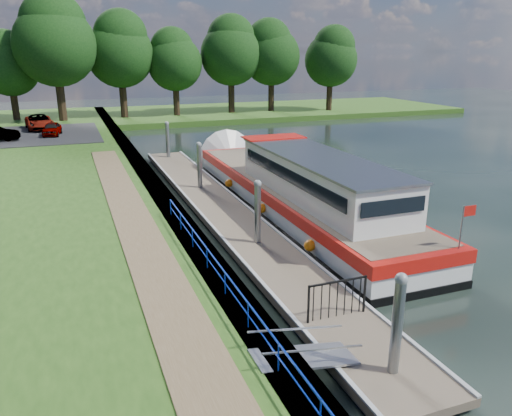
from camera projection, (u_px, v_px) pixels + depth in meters
name	position (u px, v px, depth m)	size (l,w,h in m)	color
ground	(379.00, 373.00, 12.40)	(160.00, 160.00, 0.00)	black
bank_edge	(163.00, 204.00, 24.81)	(1.10, 90.00, 0.78)	#473D2D
far_bank	(223.00, 113.00, 62.76)	(60.00, 18.00, 0.60)	#264A15
footpath	(148.00, 252.00, 17.82)	(1.60, 40.00, 0.05)	brown
carpark	(13.00, 136.00, 42.35)	(14.00, 12.00, 0.06)	black
blue_fence	(236.00, 292.00, 13.76)	(0.04, 18.04, 0.72)	#0C2DBF
pontoon	(224.00, 214.00, 23.95)	(2.50, 30.00, 0.56)	brown
mooring_piles	(224.00, 192.00, 23.62)	(0.30, 27.30, 3.55)	gray
gangway	(304.00, 356.00, 12.04)	(2.58, 1.00, 0.92)	#A5A8AD
gate_panel	(337.00, 293.00, 14.02)	(1.85, 0.05, 1.15)	black
barge	(290.00, 188.00, 25.13)	(4.36, 21.15, 4.78)	black
horizon_trees	(109.00, 49.00, 52.91)	(54.38, 10.03, 12.87)	#332316
car_a	(52.00, 129.00, 42.34)	(1.30, 3.24, 1.10)	#999999
car_d	(39.00, 122.00, 45.52)	(2.22, 4.81, 1.34)	#999999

